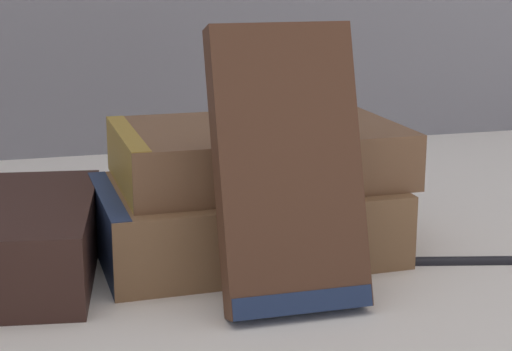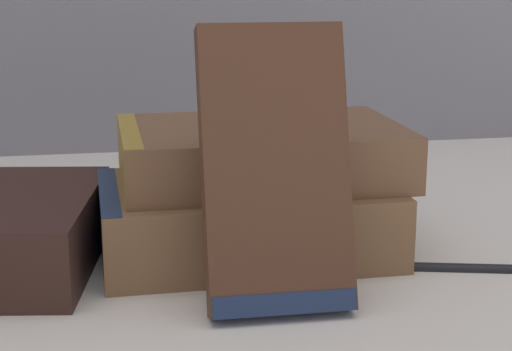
{
  "view_description": "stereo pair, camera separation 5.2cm",
  "coord_description": "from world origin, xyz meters",
  "px_view_note": "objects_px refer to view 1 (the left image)",
  "views": [
    {
      "loc": [
        -0.09,
        -0.51,
        0.19
      ],
      "look_at": [
        0.06,
        0.01,
        0.06
      ],
      "focal_mm": 60.0,
      "sensor_mm": 36.0,
      "label": 1
    },
    {
      "loc": [
        -0.04,
        -0.52,
        0.19
      ],
      "look_at": [
        0.06,
        0.01,
        0.06
      ],
      "focal_mm": 60.0,
      "sensor_mm": 36.0,
      "label": 2
    }
  ],
  "objects_px": {
    "book_leaning_front": "(289,177)",
    "book_flat_bottom": "(237,220)",
    "reading_glasses": "(106,196)",
    "pocket_watch": "(294,122)",
    "book_flat_top": "(250,153)",
    "fountain_pen": "(488,256)"
  },
  "relations": [
    {
      "from": "book_leaning_front",
      "to": "book_flat_bottom",
      "type": "bearing_deg",
      "value": 95.06
    },
    {
      "from": "reading_glasses",
      "to": "pocket_watch",
      "type": "bearing_deg",
      "value": -49.27
    },
    {
      "from": "book_flat_top",
      "to": "fountain_pen",
      "type": "xyz_separation_m",
      "value": [
        0.14,
        -0.07,
        -0.06
      ]
    },
    {
      "from": "book_leaning_front",
      "to": "reading_glasses",
      "type": "bearing_deg",
      "value": 107.27
    },
    {
      "from": "pocket_watch",
      "to": "reading_glasses",
      "type": "relative_size",
      "value": 0.53
    },
    {
      "from": "book_leaning_front",
      "to": "fountain_pen",
      "type": "height_order",
      "value": "book_leaning_front"
    },
    {
      "from": "book_flat_top",
      "to": "pocket_watch",
      "type": "height_order",
      "value": "pocket_watch"
    },
    {
      "from": "book_flat_bottom",
      "to": "book_leaning_front",
      "type": "bearing_deg",
      "value": -86.35
    },
    {
      "from": "book_flat_bottom",
      "to": "book_flat_top",
      "type": "distance_m",
      "value": 0.05
    },
    {
      "from": "book_flat_bottom",
      "to": "pocket_watch",
      "type": "xyz_separation_m",
      "value": [
        0.04,
        0.0,
        0.06
      ]
    },
    {
      "from": "book_leaning_front",
      "to": "fountain_pen",
      "type": "bearing_deg",
      "value": 10.31
    },
    {
      "from": "book_flat_top",
      "to": "fountain_pen",
      "type": "bearing_deg",
      "value": -28.25
    },
    {
      "from": "book_flat_bottom",
      "to": "reading_glasses",
      "type": "relative_size",
      "value": 1.86
    },
    {
      "from": "pocket_watch",
      "to": "fountain_pen",
      "type": "bearing_deg",
      "value": -29.19
    },
    {
      "from": "reading_glasses",
      "to": "fountain_pen",
      "type": "relative_size",
      "value": 0.72
    },
    {
      "from": "book_flat_top",
      "to": "pocket_watch",
      "type": "xyz_separation_m",
      "value": [
        0.03,
        -0.01,
        0.02
      ]
    },
    {
      "from": "pocket_watch",
      "to": "fountain_pen",
      "type": "height_order",
      "value": "pocket_watch"
    },
    {
      "from": "book_flat_bottom",
      "to": "book_flat_top",
      "type": "bearing_deg",
      "value": 40.64
    },
    {
      "from": "book_leaning_front",
      "to": "pocket_watch",
      "type": "relative_size",
      "value": 2.85
    },
    {
      "from": "book_flat_top",
      "to": "book_leaning_front",
      "type": "bearing_deg",
      "value": -93.54
    },
    {
      "from": "book_flat_top",
      "to": "fountain_pen",
      "type": "distance_m",
      "value": 0.17
    },
    {
      "from": "book_flat_bottom",
      "to": "reading_glasses",
      "type": "height_order",
      "value": "book_flat_bottom"
    }
  ]
}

